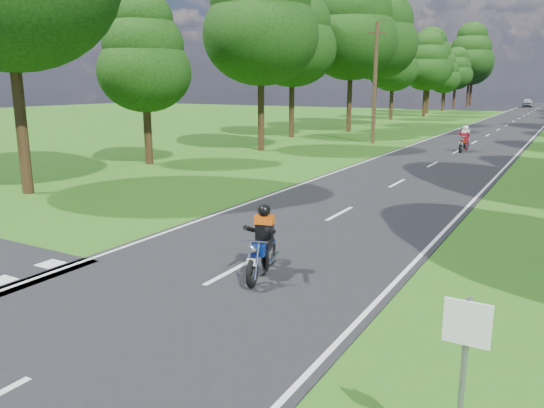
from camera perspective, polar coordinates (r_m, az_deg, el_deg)
The scene contains 9 objects.
ground at distance 10.22m, azimuth -10.74°, elevation -10.47°, with size 160.00×160.00×0.00m, color #315C15.
main_road at distance 57.53m, azimuth 23.91°, elevation 7.74°, with size 7.00×140.00×0.02m, color black.
road_markings at distance 55.68m, azimuth 23.55°, elevation 7.66°, with size 7.40×140.00×0.01m.
treeline at distance 67.42m, azimuth 26.82°, elevation 15.10°, with size 40.00×115.35×14.78m.
telegraph_pole at distance 37.12m, azimuth 11.01°, elevation 12.69°, with size 1.20×0.26×8.00m.
road_sign at distance 5.74m, azimuth 19.96°, elevation -15.59°, with size 0.45×0.07×2.00m.
rider_near_blue at distance 11.18m, azimuth -1.10°, elevation -3.99°, with size 0.60×1.80×1.50m, color navy, non-canonical shape.
rider_far_red at distance 33.93m, azimuth 19.99°, elevation 6.62°, with size 0.62×1.86×1.55m, color #A4240C, non-canonical shape.
distant_car at distance 105.74m, azimuth 25.78°, elevation 9.80°, with size 1.75×4.34×1.48m, color silver.
Camera 1 is at (6.23, -7.05, 4.00)m, focal length 35.00 mm.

